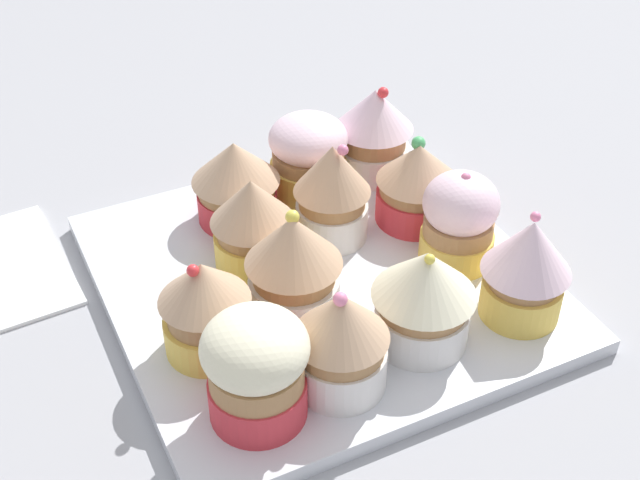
{
  "coord_description": "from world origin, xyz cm",
  "views": [
    {
      "loc": [
        -20.39,
        -41.88,
        40.51
      ],
      "look_at": [
        0.0,
        0.0,
        4.2
      ],
      "focal_mm": 48.55,
      "sensor_mm": 36.0,
      "label": 1
    }
  ],
  "objects_px": {
    "baking_tray": "(320,280)",
    "cupcake_3": "(526,267)",
    "cupcake_1": "(341,340)",
    "cupcake_6": "(459,219)",
    "cupcake_9": "(417,182)",
    "cupcake_4": "(205,306)",
    "cupcake_10": "(236,180)",
    "cupcake_11": "(308,154)",
    "cupcake_5": "(294,264)",
    "cupcake_7": "(253,223)",
    "cupcake_8": "(332,191)",
    "cupcake_2": "(424,295)",
    "cupcake_12": "(374,130)",
    "cupcake_0": "(256,367)"
  },
  "relations": [
    {
      "from": "baking_tray",
      "to": "cupcake_11",
      "type": "relative_size",
      "value": 4.42
    },
    {
      "from": "cupcake_3",
      "to": "cupcake_5",
      "type": "relative_size",
      "value": 0.97
    },
    {
      "from": "cupcake_10",
      "to": "cupcake_11",
      "type": "height_order",
      "value": "same"
    },
    {
      "from": "cupcake_0",
      "to": "cupcake_11",
      "type": "distance_m",
      "value": 0.23
    },
    {
      "from": "baking_tray",
      "to": "cupcake_3",
      "type": "distance_m",
      "value": 0.15
    },
    {
      "from": "cupcake_1",
      "to": "cupcake_10",
      "type": "bearing_deg",
      "value": 87.77
    },
    {
      "from": "cupcake_0",
      "to": "cupcake_4",
      "type": "height_order",
      "value": "cupcake_0"
    },
    {
      "from": "cupcake_7",
      "to": "cupcake_11",
      "type": "distance_m",
      "value": 0.1
    },
    {
      "from": "cupcake_3",
      "to": "cupcake_6",
      "type": "bearing_deg",
      "value": 95.81
    },
    {
      "from": "cupcake_12",
      "to": "cupcake_8",
      "type": "bearing_deg",
      "value": -137.66
    },
    {
      "from": "cupcake_4",
      "to": "cupcake_7",
      "type": "relative_size",
      "value": 1.0
    },
    {
      "from": "cupcake_6",
      "to": "cupcake_9",
      "type": "xyz_separation_m",
      "value": [
        -0.0,
        0.06,
        -0.0
      ]
    },
    {
      "from": "cupcake_2",
      "to": "cupcake_3",
      "type": "xyz_separation_m",
      "value": [
        0.07,
        -0.01,
        0.0
      ]
    },
    {
      "from": "cupcake_0",
      "to": "cupcake_3",
      "type": "xyz_separation_m",
      "value": [
        0.19,
        0.0,
        0.0
      ]
    },
    {
      "from": "cupcake_3",
      "to": "cupcake_8",
      "type": "distance_m",
      "value": 0.15
    },
    {
      "from": "cupcake_11",
      "to": "cupcake_7",
      "type": "bearing_deg",
      "value": -137.52
    },
    {
      "from": "cupcake_4",
      "to": "cupcake_5",
      "type": "bearing_deg",
      "value": 7.55
    },
    {
      "from": "cupcake_1",
      "to": "cupcake_11",
      "type": "relative_size",
      "value": 1.13
    },
    {
      "from": "baking_tray",
      "to": "cupcake_10",
      "type": "distance_m",
      "value": 0.1
    },
    {
      "from": "cupcake_0",
      "to": "cupcake_11",
      "type": "xyz_separation_m",
      "value": [
        0.13,
        0.2,
        -0.01
      ]
    },
    {
      "from": "cupcake_6",
      "to": "cupcake_9",
      "type": "height_order",
      "value": "cupcake_6"
    },
    {
      "from": "cupcake_5",
      "to": "cupcake_11",
      "type": "distance_m",
      "value": 0.14
    },
    {
      "from": "cupcake_7",
      "to": "cupcake_10",
      "type": "distance_m",
      "value": 0.06
    },
    {
      "from": "cupcake_0",
      "to": "cupcake_11",
      "type": "relative_size",
      "value": 1.13
    },
    {
      "from": "cupcake_0",
      "to": "cupcake_5",
      "type": "relative_size",
      "value": 0.93
    },
    {
      "from": "cupcake_1",
      "to": "cupcake_3",
      "type": "height_order",
      "value": "cupcake_3"
    },
    {
      "from": "cupcake_4",
      "to": "cupcake_11",
      "type": "height_order",
      "value": "cupcake_4"
    },
    {
      "from": "cupcake_4",
      "to": "cupcake_6",
      "type": "bearing_deg",
      "value": 2.23
    },
    {
      "from": "cupcake_7",
      "to": "cupcake_8",
      "type": "bearing_deg",
      "value": 6.07
    },
    {
      "from": "cupcake_5",
      "to": "cupcake_6",
      "type": "distance_m",
      "value": 0.13
    },
    {
      "from": "cupcake_9",
      "to": "cupcake_4",
      "type": "bearing_deg",
      "value": -161.73
    },
    {
      "from": "cupcake_7",
      "to": "cupcake_8",
      "type": "height_order",
      "value": "cupcake_8"
    },
    {
      "from": "cupcake_1",
      "to": "cupcake_8",
      "type": "relative_size",
      "value": 0.93
    },
    {
      "from": "cupcake_8",
      "to": "cupcake_10",
      "type": "bearing_deg",
      "value": 136.94
    },
    {
      "from": "cupcake_3",
      "to": "cupcake_11",
      "type": "height_order",
      "value": "cupcake_3"
    },
    {
      "from": "cupcake_5",
      "to": "cupcake_9",
      "type": "xyz_separation_m",
      "value": [
        0.13,
        0.05,
        -0.01
      ]
    },
    {
      "from": "cupcake_7",
      "to": "cupcake_11",
      "type": "bearing_deg",
      "value": 42.48
    },
    {
      "from": "cupcake_12",
      "to": "cupcake_0",
      "type": "bearing_deg",
      "value": -133.03
    },
    {
      "from": "cupcake_1",
      "to": "cupcake_10",
      "type": "height_order",
      "value": "cupcake_1"
    },
    {
      "from": "cupcake_4",
      "to": "cupcake_1",
      "type": "bearing_deg",
      "value": -46.15
    },
    {
      "from": "cupcake_2",
      "to": "cupcake_8",
      "type": "height_order",
      "value": "cupcake_8"
    },
    {
      "from": "cupcake_8",
      "to": "cupcake_2",
      "type": "bearing_deg",
      "value": -89.09
    },
    {
      "from": "cupcake_2",
      "to": "cupcake_7",
      "type": "bearing_deg",
      "value": 119.71
    },
    {
      "from": "cupcake_0",
      "to": "cupcake_1",
      "type": "relative_size",
      "value": 1.0
    },
    {
      "from": "cupcake_5",
      "to": "cupcake_0",
      "type": "bearing_deg",
      "value": -128.08
    },
    {
      "from": "baking_tray",
      "to": "cupcake_0",
      "type": "relative_size",
      "value": 3.92
    },
    {
      "from": "cupcake_2",
      "to": "cupcake_6",
      "type": "bearing_deg",
      "value": 42.43
    },
    {
      "from": "cupcake_4",
      "to": "cupcake_11",
      "type": "bearing_deg",
      "value": 44.95
    },
    {
      "from": "cupcake_0",
      "to": "cupcake_1",
      "type": "xyz_separation_m",
      "value": [
        0.05,
        -0.0,
        -0.0
      ]
    },
    {
      "from": "cupcake_0",
      "to": "cupcake_7",
      "type": "distance_m",
      "value": 0.14
    }
  ]
}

